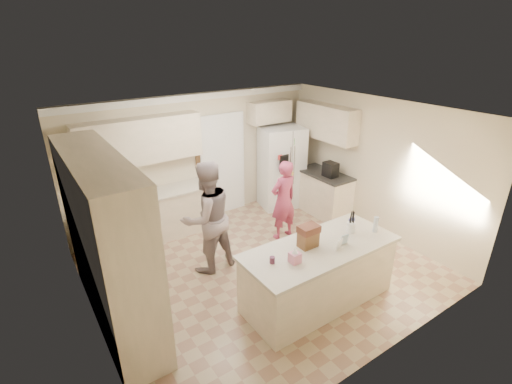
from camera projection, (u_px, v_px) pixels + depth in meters
floor at (263, 269)px, 6.24m from camera, size 5.20×4.60×0.02m
ceiling at (264, 113)px, 5.20m from camera, size 5.20×4.60×0.02m
wall_back at (197, 159)px, 7.47m from camera, size 5.20×0.02×2.60m
wall_front at (388, 271)px, 3.96m from camera, size 5.20×0.02×2.60m
wall_left at (83, 249)px, 4.37m from camera, size 0.02×4.60×2.60m
wall_right at (375, 166)px, 7.06m from camera, size 0.02×4.60×2.60m
crown_back at (194, 97)px, 6.95m from camera, size 5.20×0.08×0.12m
pantry_bank at (107, 243)px, 4.73m from camera, size 0.60×2.60×2.35m
back_base_cab at (152, 217)px, 6.98m from camera, size 2.20×0.60×0.88m
back_countertop at (150, 195)px, 6.79m from camera, size 2.24×0.63×0.04m
back_upper_cab at (140, 141)px, 6.50m from camera, size 2.20×0.35×0.80m
doorway_opening at (222, 166)px, 7.83m from camera, size 0.90×0.06×2.10m
doorway_casing at (223, 166)px, 7.81m from camera, size 1.02×0.03×2.22m
wall_frame_upper at (198, 147)px, 7.35m from camera, size 0.15×0.02×0.20m
wall_frame_lower at (199, 160)px, 7.46m from camera, size 0.15×0.02×0.20m
refrigerator at (281, 168)px, 8.19m from camera, size 1.04×0.89×1.80m
fridge_seam at (291, 172)px, 7.92m from camera, size 0.02×0.02×1.78m
fridge_dispenser at (284, 163)px, 7.70m from camera, size 0.22×0.03×0.35m
fridge_handle_l at (290, 166)px, 7.83m from camera, size 0.02×0.02×0.85m
fridge_handle_r at (294, 165)px, 7.88m from camera, size 0.02×0.02×0.85m
over_fridge_cab at (269, 112)px, 7.86m from camera, size 0.95×0.35×0.45m
right_base_cab at (323, 194)px, 8.00m from camera, size 0.60×1.20×0.88m
right_countertop at (324, 174)px, 7.82m from camera, size 0.63×1.24×0.04m
right_upper_cab at (326, 122)px, 7.62m from camera, size 0.35×1.50×0.70m
coffee_maker at (330, 169)px, 7.58m from camera, size 0.22×0.28×0.30m
island_base at (318, 275)px, 5.33m from camera, size 2.20×0.90×0.88m
island_top at (321, 248)px, 5.14m from camera, size 2.28×0.96×0.05m
utensil_crock at (351, 227)px, 5.48m from camera, size 0.13×0.13×0.15m
tissue_box at (295, 258)px, 4.75m from camera, size 0.13×0.13×0.14m
tissue_plume at (295, 250)px, 4.70m from camera, size 0.08×0.08×0.08m
dollhouse_body at (308, 239)px, 5.09m from camera, size 0.26×0.18×0.22m
dollhouse_roof at (309, 229)px, 5.03m from camera, size 0.28×0.20×0.10m
jam_jar at (272, 260)px, 4.74m from camera, size 0.07×0.07×0.09m
greeting_card_a at (339, 244)px, 5.03m from camera, size 0.12×0.06×0.16m
greeting_card_b at (344, 240)px, 5.14m from camera, size 0.12×0.05×0.16m
water_bottle at (376, 224)px, 5.46m from camera, size 0.07×0.07×0.24m
shaker_salt at (350, 222)px, 5.71m from camera, size 0.05×0.05×0.09m
shaker_pepper at (353, 220)px, 5.74m from camera, size 0.05×0.05×0.09m
teen_boy at (207, 218)px, 5.90m from camera, size 0.98×0.81×1.87m
teen_girl at (283, 200)px, 6.91m from camera, size 0.57×0.39×1.54m
fridge_magnets at (292, 172)px, 7.92m from camera, size 0.76×0.02×1.44m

